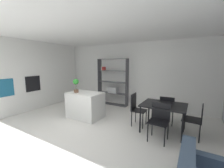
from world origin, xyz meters
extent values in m
plane|color=silver|center=(0.00, 0.00, 0.00)|extent=(9.98, 9.98, 0.00)
cube|color=white|center=(0.00, 0.00, 2.82)|extent=(7.25, 6.24, 0.06)
cube|color=white|center=(0.00, 3.09, 1.39)|extent=(7.25, 0.06, 2.79)
cube|color=white|center=(-3.26, 0.00, 1.39)|extent=(0.61, 5.63, 2.79)
cube|color=black|center=(-2.94, 0.42, 1.08)|extent=(0.04, 0.58, 0.60)
cylinder|color=#B7BABC|center=(-2.97, 0.42, 1.34)|extent=(0.02, 0.46, 0.02)
cube|color=white|center=(-0.59, 0.85, 0.44)|extent=(1.17, 0.79, 0.89)
cylinder|color=brown|center=(-0.87, 0.71, 0.94)|extent=(0.16, 0.16, 0.11)
cylinder|color=#476633|center=(-0.87, 0.71, 1.09)|extent=(0.01, 0.01, 0.20)
sphere|color=#2A852C|center=(-0.87, 0.71, 1.27)|extent=(0.20, 0.20, 0.20)
cube|color=#4C4C51|center=(-1.28, 2.72, 1.05)|extent=(0.02, 0.31, 2.09)
cube|color=#4C4C51|center=(0.15, 2.72, 1.05)|extent=(0.02, 0.31, 2.09)
cube|color=#4C4C51|center=(-0.57, 2.72, 2.08)|extent=(1.46, 0.31, 0.02)
cube|color=#4C4C51|center=(-0.57, 2.72, 0.01)|extent=(1.46, 0.31, 0.02)
cube|color=#4C4C51|center=(-0.57, 2.72, 0.53)|extent=(1.41, 0.31, 0.02)
cube|color=#4C4C51|center=(-0.57, 2.72, 1.05)|extent=(1.41, 0.31, 0.02)
cube|color=#4C4C51|center=(-0.57, 2.72, 1.56)|extent=(1.41, 0.31, 0.02)
cube|color=red|center=(-1.16, 2.72, 0.14)|extent=(0.05, 0.25, 0.25)
cube|color=#2D6BAD|center=(-1.10, 2.72, 0.10)|extent=(0.04, 0.25, 0.17)
cube|color=silver|center=(-1.10, 2.72, 1.66)|extent=(0.04, 0.25, 0.18)
cube|color=red|center=(-1.04, 2.72, 1.65)|extent=(0.06, 0.25, 0.16)
cube|color=#B7BABC|center=(-0.54, 2.72, 0.68)|extent=(0.44, 0.27, 0.26)
cube|color=black|center=(1.98, 1.14, 0.76)|extent=(1.16, 0.95, 0.03)
cylinder|color=black|center=(1.46, 0.73, 0.37)|extent=(0.04, 0.04, 0.74)
cylinder|color=black|center=(2.50, 0.73, 0.37)|extent=(0.04, 0.04, 0.74)
cylinder|color=black|center=(1.46, 1.56, 0.37)|extent=(0.04, 0.04, 0.74)
cylinder|color=black|center=(2.50, 1.56, 0.37)|extent=(0.04, 0.04, 0.74)
cube|color=black|center=(2.68, 1.14, 0.48)|extent=(0.47, 0.48, 0.03)
cube|color=black|center=(2.88, 1.13, 0.68)|extent=(0.06, 0.46, 0.39)
cylinder|color=black|center=(2.50, 1.35, 0.23)|extent=(0.03, 0.03, 0.46)
cylinder|color=black|center=(2.47, 0.95, 0.23)|extent=(0.03, 0.03, 0.46)
cylinder|color=black|center=(2.88, 1.33, 0.23)|extent=(0.03, 0.03, 0.46)
cylinder|color=black|center=(2.86, 0.93, 0.23)|extent=(0.03, 0.03, 0.46)
cube|color=black|center=(1.28, 1.14, 0.48)|extent=(0.41, 0.41, 0.03)
cube|color=black|center=(1.09, 1.14, 0.73)|extent=(0.04, 0.40, 0.49)
cylinder|color=black|center=(1.45, 0.97, 0.23)|extent=(0.03, 0.03, 0.47)
cylinder|color=black|center=(1.45, 1.32, 0.23)|extent=(0.03, 0.03, 0.47)
cylinder|color=black|center=(1.11, 0.97, 0.23)|extent=(0.03, 0.03, 0.47)
cylinder|color=black|center=(1.10, 1.31, 0.23)|extent=(0.03, 0.03, 0.47)
cube|color=black|center=(1.98, 0.55, 0.48)|extent=(0.47, 0.45, 0.03)
cube|color=black|center=(1.98, 0.75, 0.71)|extent=(0.46, 0.04, 0.43)
cylinder|color=black|center=(1.77, 0.37, 0.23)|extent=(0.03, 0.03, 0.47)
cylinder|color=black|center=(2.17, 0.35, 0.23)|extent=(0.03, 0.03, 0.47)
cylinder|color=black|center=(1.79, 0.74, 0.23)|extent=(0.03, 0.03, 0.47)
cylinder|color=black|center=(2.18, 0.73, 0.23)|extent=(0.03, 0.03, 0.47)
cube|color=black|center=(1.98, 1.74, 0.48)|extent=(0.45, 0.44, 0.03)
cube|color=black|center=(2.00, 1.55, 0.69)|extent=(0.42, 0.07, 0.40)
cylinder|color=black|center=(2.14, 1.93, 0.23)|extent=(0.03, 0.03, 0.47)
cylinder|color=black|center=(1.78, 1.89, 0.23)|extent=(0.03, 0.03, 0.47)
cylinder|color=black|center=(2.17, 1.58, 0.23)|extent=(0.03, 0.03, 0.47)
cylinder|color=black|center=(1.82, 1.55, 0.23)|extent=(0.03, 0.03, 0.47)
cube|color=#475B75|center=(3.07, -0.53, 0.49)|extent=(0.73, 0.14, 0.20)
camera|label=1|loc=(2.66, -2.86, 1.90)|focal=22.85mm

